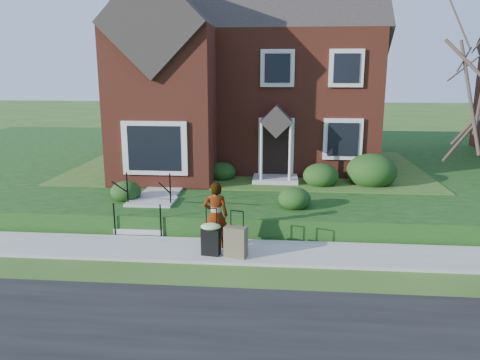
# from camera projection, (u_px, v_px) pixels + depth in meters

# --- Properties ---
(ground) EXTENTS (120.00, 120.00, 0.00)m
(ground) POSITION_uv_depth(u_px,v_px,m) (224.00, 252.00, 11.89)
(ground) COLOR #2D5119
(ground) RESTS_ON ground
(sidewalk) EXTENTS (60.00, 1.60, 0.08)m
(sidewalk) POSITION_uv_depth(u_px,v_px,m) (224.00, 251.00, 11.88)
(sidewalk) COLOR #9E9B93
(sidewalk) RESTS_ON ground
(terrace) EXTENTS (44.00, 20.00, 0.60)m
(terrace) POSITION_uv_depth(u_px,v_px,m) (337.00, 162.00, 22.05)
(terrace) COLOR #113C10
(terrace) RESTS_ON ground
(walkway) EXTENTS (1.20, 6.00, 0.06)m
(walkway) POSITION_uv_depth(u_px,v_px,m) (172.00, 181.00, 16.82)
(walkway) COLOR #9E9B93
(walkway) RESTS_ON terrace
(main_house) EXTENTS (10.40, 10.20, 9.40)m
(main_house) POSITION_uv_depth(u_px,v_px,m) (246.00, 53.00, 20.03)
(main_house) COLOR maroon
(main_house) RESTS_ON terrace
(front_steps) EXTENTS (1.40, 2.02, 1.50)m
(front_steps) POSITION_uv_depth(u_px,v_px,m) (148.00, 211.00, 13.79)
(front_steps) COLOR #9E9B93
(front_steps) RESTS_ON ground
(foundation_shrubs) EXTENTS (10.43, 4.46, 1.22)m
(foundation_shrubs) POSITION_uv_depth(u_px,v_px,m) (268.00, 171.00, 16.27)
(foundation_shrubs) COLOR #14340F
(foundation_shrubs) RESTS_ON terrace
(woman) EXTENTS (0.65, 0.45, 1.72)m
(woman) POSITION_uv_depth(u_px,v_px,m) (216.00, 215.00, 11.83)
(woman) COLOR #999999
(woman) RESTS_ON sidewalk
(suitcase_black) EXTENTS (0.54, 0.47, 1.19)m
(suitcase_black) POSITION_uv_depth(u_px,v_px,m) (211.00, 237.00, 11.44)
(suitcase_black) COLOR black
(suitcase_black) RESTS_ON sidewalk
(suitcase_olive) EXTENTS (0.59, 0.42, 1.15)m
(suitcase_olive) POSITION_uv_depth(u_px,v_px,m) (236.00, 242.00, 11.33)
(suitcase_olive) COLOR brown
(suitcase_olive) RESTS_ON sidewalk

